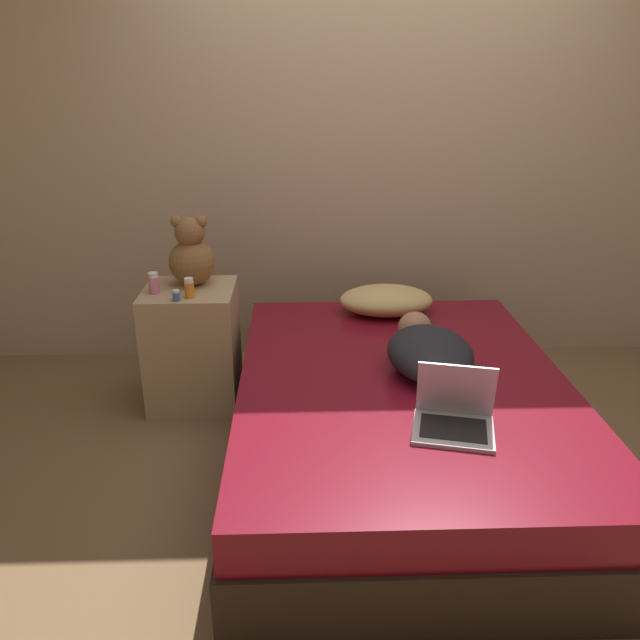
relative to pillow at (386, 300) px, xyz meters
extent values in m
plane|color=brown|center=(-0.02, -0.79, -0.52)|extent=(12.00, 12.00, 0.00)
cube|color=tan|center=(-0.02, 0.49, 0.78)|extent=(8.00, 0.06, 2.60)
cube|color=#2D2319|center=(-0.02, -0.79, -0.39)|extent=(1.48, 2.01, 0.27)
cube|color=maroon|center=(-0.02, -0.79, -0.16)|extent=(1.45, 1.97, 0.17)
cube|color=tan|center=(-1.06, -0.16, -0.19)|extent=(0.47, 0.45, 0.65)
ellipsoid|color=tan|center=(0.00, 0.00, 0.00)|extent=(0.52, 0.35, 0.16)
ellipsoid|color=black|center=(0.10, -0.75, 0.02)|extent=(0.39, 0.50, 0.20)
sphere|color=#A87556|center=(0.08, -0.43, 0.01)|extent=(0.17, 0.17, 0.17)
cylinder|color=#A87556|center=(0.26, -0.72, -0.05)|extent=(0.07, 0.22, 0.06)
cube|color=silver|center=(0.09, -1.24, -0.07)|extent=(0.35, 0.31, 0.02)
cube|color=black|center=(0.09, -1.24, -0.06)|extent=(0.28, 0.23, 0.00)
cube|color=silver|center=(0.11, -1.15, 0.06)|extent=(0.30, 0.14, 0.23)
cube|color=black|center=(0.11, -1.15, 0.06)|extent=(0.27, 0.12, 0.21)
sphere|color=brown|center=(-1.04, -0.08, 0.25)|extent=(0.24, 0.24, 0.24)
sphere|color=brown|center=(-1.04, -0.08, 0.42)|extent=(0.16, 0.16, 0.16)
sphere|color=brown|center=(-1.10, -0.08, 0.47)|extent=(0.06, 0.06, 0.06)
sphere|color=brown|center=(-0.98, -0.08, 0.47)|extent=(0.06, 0.06, 0.06)
cylinder|color=orange|center=(-1.03, -0.29, 0.17)|extent=(0.05, 0.05, 0.08)
cylinder|color=white|center=(-1.03, -0.29, 0.22)|extent=(0.04, 0.04, 0.02)
cylinder|color=pink|center=(-1.22, -0.22, 0.18)|extent=(0.05, 0.05, 0.08)
cylinder|color=white|center=(-1.22, -0.22, 0.23)|extent=(0.05, 0.05, 0.02)
cylinder|color=#3866B2|center=(-1.09, -0.34, 0.16)|extent=(0.04, 0.04, 0.04)
cylinder|color=white|center=(-1.09, -0.34, 0.18)|extent=(0.03, 0.03, 0.01)
camera|label=1|loc=(-0.48, -3.24, 1.19)|focal=35.00mm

